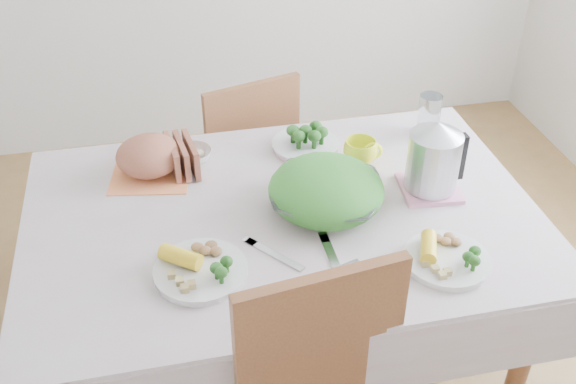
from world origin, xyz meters
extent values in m
plane|color=olive|center=(0.00, 0.00, 0.00)|extent=(3.60, 3.60, 0.00)
cube|color=brown|center=(0.00, 0.00, 0.38)|extent=(1.40, 0.90, 0.75)
cube|color=beige|center=(0.00, 0.00, 0.76)|extent=(1.50, 1.00, 0.01)
cube|color=brown|center=(-0.03, 0.79, 0.47)|extent=(0.49, 0.49, 0.88)
imported|color=white|center=(0.13, 0.00, 0.80)|extent=(0.41, 0.41, 0.08)
cylinder|color=white|center=(-0.26, -0.21, 0.77)|extent=(0.34, 0.34, 0.02)
cylinder|color=white|center=(0.38, -0.31, 0.77)|extent=(0.33, 0.33, 0.02)
cylinder|color=beige|center=(0.15, 0.34, 0.77)|extent=(0.27, 0.27, 0.02)
cube|color=#FC8C4F|center=(-0.37, 0.29, 0.76)|extent=(0.28, 0.28, 0.00)
ellipsoid|color=brown|center=(-0.37, 0.29, 0.82)|extent=(0.27, 0.26, 0.12)
imported|color=white|center=(-0.23, 0.34, 0.78)|extent=(0.15, 0.15, 0.04)
imported|color=#F6FF28|center=(0.30, 0.21, 0.80)|extent=(0.13, 0.13, 0.09)
cylinder|color=white|center=(0.58, 0.34, 0.83)|extent=(0.09, 0.09, 0.15)
cube|color=pink|center=(0.46, 0.02, 0.77)|extent=(0.19, 0.19, 0.01)
cylinder|color=#B2B5BA|center=(0.46, 0.02, 0.88)|extent=(0.18, 0.18, 0.22)
cube|color=silver|center=(-0.06, -0.18, 0.76)|extent=(0.14, 0.17, 0.00)
cube|color=silver|center=(0.09, -0.24, 0.76)|extent=(0.03, 0.22, 0.00)
cube|color=silver|center=(0.07, -0.28, 0.76)|extent=(0.17, 0.07, 0.00)
camera|label=1|loc=(-0.32, -1.54, 1.97)|focal=42.00mm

